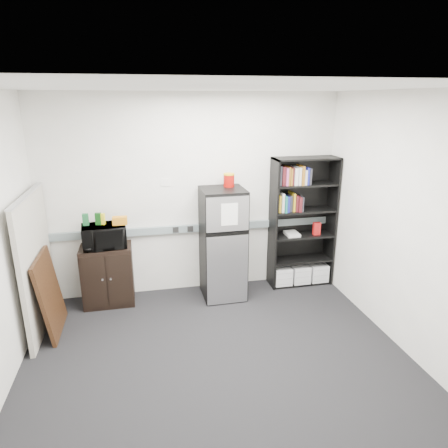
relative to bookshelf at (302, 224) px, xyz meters
name	(u,v)px	position (x,y,z in m)	size (l,w,h in m)	color
floor	(218,360)	(-1.53, -1.57, -0.91)	(4.00, 4.00, 0.00)	black
wall_back	(193,196)	(-1.53, 0.18, 0.44)	(4.00, 0.02, 2.70)	silver
wall_right	(406,225)	(0.47, -1.57, 0.44)	(0.02, 3.50, 2.70)	silver
ceiling	(217,87)	(-1.53, -1.57, 1.79)	(4.00, 3.50, 0.02)	white
electrical_raceway	(194,228)	(-1.53, 0.15, -0.01)	(3.92, 0.05, 0.10)	gray
wall_note	(166,182)	(-1.88, 0.18, 0.64)	(0.14, 0.00, 0.10)	white
bookshelf	(302,224)	(0.00, 0.00, 0.00)	(0.90, 0.34, 1.85)	black
cubicle_partition	(36,263)	(-3.43, -0.49, -0.10)	(0.06, 1.30, 1.62)	#A6A093
cabinet	(108,275)	(-2.70, -0.06, -0.51)	(0.64, 0.43, 0.80)	black
microwave	(104,236)	(-2.70, -0.08, 0.04)	(0.53, 0.36, 0.29)	black
snack_box_a	(86,220)	(-2.90, -0.05, 0.26)	(0.07, 0.05, 0.15)	#18572D
snack_box_b	(98,219)	(-2.75, -0.05, 0.26)	(0.07, 0.05, 0.15)	#0D3B0F
snack_box_c	(102,219)	(-2.71, -0.05, 0.25)	(0.07, 0.05, 0.14)	yellow
snack_bag	(120,221)	(-2.49, -0.10, 0.23)	(0.18, 0.10, 0.10)	orange
refrigerator	(223,244)	(-1.18, -0.14, -0.16)	(0.57, 0.60, 1.50)	black
coffee_can	(229,179)	(-1.07, -0.02, 0.68)	(0.14, 0.14, 0.19)	#990B07
framed_poster	(50,294)	(-3.30, -0.62, -0.44)	(0.17, 0.74, 0.94)	black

